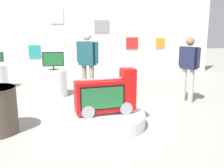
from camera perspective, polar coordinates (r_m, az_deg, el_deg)
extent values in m
plane|color=gray|center=(5.18, -2.29, -7.94)|extent=(30.00, 30.00, 0.00)
cube|color=silver|center=(9.65, -7.05, 10.25)|extent=(10.23, 0.10, 2.86)
cube|color=white|center=(9.55, -12.15, 14.61)|extent=(0.45, 0.02, 0.55)
cube|color=teal|center=(9.62, -16.77, 6.84)|extent=(0.40, 0.02, 0.46)
cube|color=orange|center=(10.31, 10.63, 8.90)|extent=(0.36, 0.02, 0.38)
cube|color=red|center=(9.94, 4.46, 8.99)|extent=(0.46, 0.02, 0.44)
cube|color=gray|center=(9.67, -2.29, 12.63)|extent=(0.54, 0.02, 0.44)
cylinder|color=white|center=(4.86, -1.44, -7.89)|extent=(1.48, 1.48, 0.23)
cylinder|color=gray|center=(4.71, -5.67, -5.65)|extent=(0.26, 0.36, 0.24)
cylinder|color=gray|center=(4.89, 2.60, -4.92)|extent=(0.26, 0.36, 0.24)
cube|color=#B70F0F|center=(4.72, -1.47, -2.56)|extent=(1.14, 0.38, 0.57)
cube|color=#B70F0F|center=(4.76, 3.56, 2.27)|extent=(0.27, 0.31, 0.20)
cube|color=black|center=(4.56, -2.05, -3.13)|extent=(0.80, 0.08, 0.43)
cube|color=#1E5B2D|center=(4.56, -2.05, -3.13)|extent=(0.76, 0.09, 0.39)
cube|color=#B2B2B7|center=(4.65, -1.50, 1.16)|extent=(0.89, 0.11, 0.02)
cylinder|color=white|center=(6.99, -12.65, 0.21)|extent=(0.67, 0.67, 0.70)
cylinder|color=black|center=(6.92, -12.80, 3.14)|extent=(0.21, 0.21, 0.02)
cylinder|color=black|center=(6.91, -12.82, 3.54)|extent=(0.04, 0.04, 0.08)
cube|color=black|center=(6.88, -12.91, 5.39)|extent=(0.55, 0.07, 0.37)
cube|color=#1E5B2D|center=(6.86, -12.90, 5.37)|extent=(0.50, 0.04, 0.34)
cylinder|color=gray|center=(6.16, -6.14, -0.07)|extent=(0.12, 0.12, 0.94)
cylinder|color=gray|center=(6.06, -4.50, -0.24)|extent=(0.12, 0.12, 0.94)
cube|color=#194751|center=(5.99, -5.47, 6.76)|extent=(0.43, 0.38, 0.54)
sphere|color=beige|center=(5.96, -5.56, 10.57)|extent=(0.20, 0.20, 0.20)
cylinder|color=#194751|center=(6.11, -7.46, 7.07)|extent=(0.08, 0.08, 0.48)
cylinder|color=#194751|center=(5.87, -3.42, 6.94)|extent=(0.08, 0.08, 0.48)
cylinder|color=#B2ADA3|center=(6.59, 15.63, -0.16)|extent=(0.12, 0.12, 0.82)
cylinder|color=#B2ADA3|center=(6.49, 17.12, -0.45)|extent=(0.12, 0.12, 0.82)
cube|color=#1E233F|center=(6.43, 16.74, 5.55)|extent=(0.37, 0.43, 0.52)
sphere|color=#8C6647|center=(6.40, 16.96, 9.03)|extent=(0.20, 0.20, 0.20)
cylinder|color=#1E233F|center=(6.55, 14.96, 6.01)|extent=(0.08, 0.08, 0.47)
cylinder|color=#1E233F|center=(6.31, 18.62, 5.53)|extent=(0.08, 0.08, 0.47)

